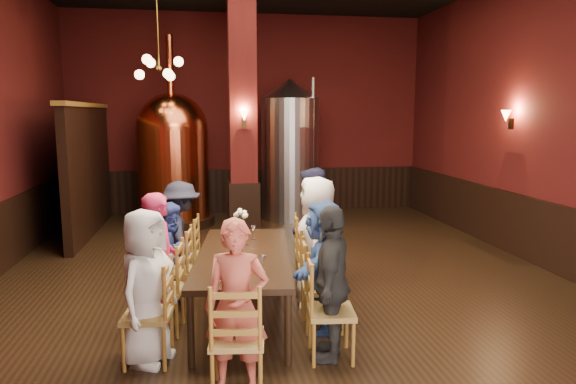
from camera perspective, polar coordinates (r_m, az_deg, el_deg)
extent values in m
plane|color=black|center=(7.33, -0.86, -9.44)|extent=(10.00, 10.00, 0.00)
cube|color=#4B1110|center=(11.94, -4.37, 8.53)|extent=(8.00, 0.02, 4.50)
cube|color=#4B1110|center=(2.14, 18.73, 7.27)|extent=(8.00, 0.02, 4.50)
cube|color=#4B1110|center=(8.51, 27.08, 7.54)|extent=(0.02, 10.00, 4.50)
cube|color=black|center=(8.68, 26.06, -4.06)|extent=(0.08, 9.90, 1.00)
cube|color=black|center=(12.03, -4.25, 0.17)|extent=(7.90, 0.08, 1.00)
cube|color=#4B1110|center=(9.72, -5.06, 8.48)|extent=(0.58, 0.58, 4.50)
cube|color=black|center=(10.39, -21.32, 2.13)|extent=(0.22, 3.50, 2.40)
cube|color=black|center=(5.76, -4.94, -7.08)|extent=(1.26, 2.50, 0.06)
cylinder|color=black|center=(4.86, -10.78, -14.99)|extent=(0.07, 0.07, 0.69)
cylinder|color=black|center=(4.82, 0.02, -15.05)|extent=(0.07, 0.07, 0.69)
cylinder|color=black|center=(6.99, -8.18, -7.49)|extent=(0.07, 0.07, 0.69)
cylinder|color=black|center=(6.96, -0.89, -7.46)|extent=(0.07, 0.07, 0.69)
imported|color=silver|center=(4.92, -15.48, -10.12)|extent=(0.72, 0.84, 1.45)
imported|color=#A11B40|center=(5.54, -13.97, -7.69)|extent=(0.44, 0.59, 1.49)
imported|color=navy|center=(6.19, -12.75, -6.93)|extent=(0.52, 0.69, 1.28)
imported|color=black|center=(6.81, -11.80, -4.79)|extent=(0.73, 1.02, 1.43)
imported|color=black|center=(4.84, 4.87, -10.03)|extent=(0.64, 0.93, 1.47)
imported|color=navy|center=(5.48, 3.93, -8.11)|extent=(0.86, 1.36, 1.40)
imported|color=white|center=(6.09, 3.22, -5.59)|extent=(0.65, 0.85, 1.56)
imported|color=#191A33|center=(6.74, 2.63, -4.06)|extent=(0.68, 0.86, 1.59)
imported|color=#AD4839|center=(4.29, -5.73, -12.60)|extent=(0.59, 0.45, 1.46)
cylinder|color=black|center=(10.92, -12.42, -3.08)|extent=(1.62, 1.62, 0.18)
cylinder|color=#D95D32|center=(10.76, -12.59, 2.07)|extent=(1.84, 1.84, 1.80)
sphere|color=#D95D32|center=(10.70, -12.75, 6.85)|extent=(1.44, 1.44, 1.44)
cylinder|color=#D95D32|center=(10.73, -12.98, 13.56)|extent=(0.14, 0.14, 1.17)
cylinder|color=#B2B2B7|center=(11.17, 0.22, 3.67)|extent=(1.34, 1.34, 2.60)
cone|color=#B2B2B7|center=(11.14, 0.22, 11.42)|extent=(1.25, 1.25, 0.42)
cylinder|color=#B2B2B7|center=(10.82, 2.76, 4.87)|extent=(0.08, 0.08, 2.91)
cylinder|color=white|center=(6.71, -5.20, -3.81)|extent=(0.09, 0.09, 0.17)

